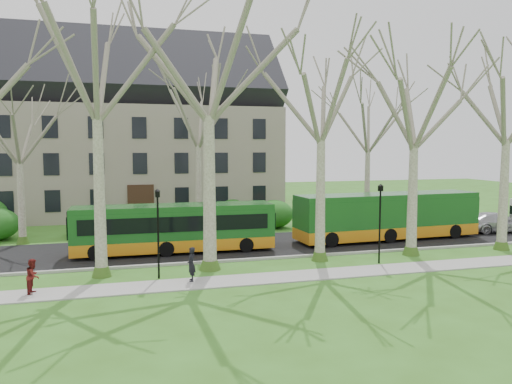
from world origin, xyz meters
TOP-DOWN VIEW (x-y plane):
  - ground at (0.00, 0.00)m, footprint 120.00×120.00m
  - sidewalk at (0.00, -2.50)m, footprint 70.00×2.00m
  - road at (0.00, 5.50)m, footprint 80.00×8.00m
  - curb at (0.00, 1.50)m, footprint 80.00×0.25m
  - building at (-6.00, 24.00)m, footprint 26.50×12.20m
  - tree_row_verge at (0.00, 0.30)m, footprint 49.00×7.00m
  - tree_row_far at (-1.33, 11.00)m, footprint 33.00×7.00m
  - lamp_row at (-0.00, -1.00)m, footprint 36.22×0.22m
  - hedges at (-4.67, 14.00)m, footprint 30.60×8.60m
  - bus_lead at (-4.59, 4.67)m, footprint 11.93×2.67m
  - bus_follow at (10.01, 5.00)m, footprint 13.23×3.48m
  - sedan at (19.38, 5.39)m, footprint 5.25×2.63m
  - pedestrian_a at (-4.56, -2.13)m, footprint 0.39×0.60m
  - pedestrian_b at (-11.48, -2.23)m, footprint 0.69×0.82m

SIDE VIEW (x-z plane):
  - ground at x=0.00m, z-range 0.00..0.00m
  - sidewalk at x=0.00m, z-range 0.00..0.06m
  - road at x=0.00m, z-range 0.00..0.06m
  - curb at x=0.00m, z-range 0.00..0.14m
  - sedan at x=19.38m, z-range 0.06..1.52m
  - pedestrian_b at x=-11.48m, z-range 0.06..1.57m
  - pedestrian_a at x=-4.56m, z-range 0.06..1.68m
  - hedges at x=-4.67m, z-range 0.00..2.00m
  - bus_lead at x=-4.59m, z-range 0.06..3.03m
  - bus_follow at x=10.01m, z-range 0.06..3.33m
  - lamp_row at x=0.00m, z-range 0.42..4.72m
  - tree_row_far at x=-1.33m, z-range 0.00..12.00m
  - tree_row_verge at x=0.00m, z-range 0.00..14.00m
  - building at x=-6.00m, z-range 0.07..16.07m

